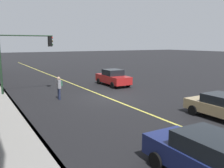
% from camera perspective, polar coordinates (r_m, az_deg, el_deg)
% --- Properties ---
extents(ground, '(200.00, 200.00, 0.00)m').
position_cam_1_polar(ground, '(19.18, -1.07, -3.19)').
color(ground, black).
extents(curb_edge, '(80.00, 0.16, 0.15)m').
position_cam_1_polar(curb_edge, '(17.05, -21.23, -5.22)').
color(curb_edge, slate).
rests_on(curb_edge, ground).
extents(lane_stripe_center, '(80.00, 0.16, 0.01)m').
position_cam_1_polar(lane_stripe_center, '(19.18, -1.07, -3.17)').
color(lane_stripe_center, '#D8CC4C').
rests_on(lane_stripe_center, ground).
extents(car_navy, '(4.73, 1.92, 1.54)m').
position_cam_1_polar(car_navy, '(8.21, 22.60, -16.08)').
color(car_navy, navy).
rests_on(car_navy, ground).
extents(car_red, '(4.33, 1.95, 1.61)m').
position_cam_1_polar(car_red, '(24.52, 0.23, 1.51)').
color(car_red, red).
rests_on(car_red, ground).
extents(pedestrian_with_backpack, '(0.42, 0.37, 1.74)m').
position_cam_1_polar(pedestrian_with_backpack, '(18.77, -12.22, -0.51)').
color(pedestrian_with_backpack, '#262D4C').
rests_on(pedestrian_with_backpack, ground).
extents(traffic_light_mast, '(0.28, 4.39, 5.12)m').
position_cam_1_polar(traffic_light_mast, '(21.53, -20.04, 7.18)').
color(traffic_light_mast, '#1E3823').
rests_on(traffic_light_mast, ground).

